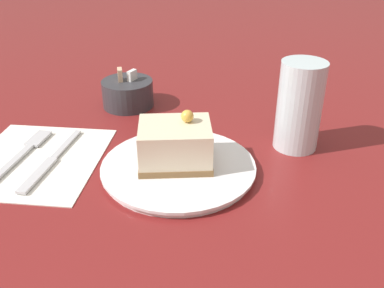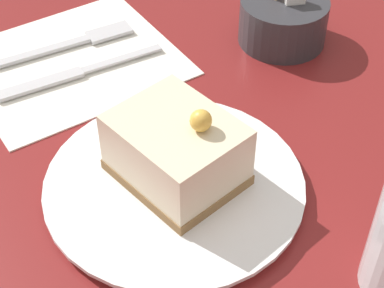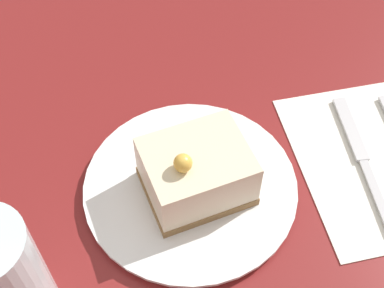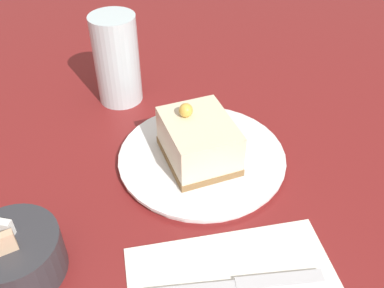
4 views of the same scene
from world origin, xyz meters
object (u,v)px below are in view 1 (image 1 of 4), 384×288
object	(u,v)px
plate	(179,167)
fork	(24,151)
drinking_glass	(299,106)
knife	(47,164)
sugar_bowl	(128,93)
cake_slice	(175,144)

from	to	relation	value
plate	fork	world-z (taller)	plate
drinking_glass	knife	bearing A→B (deg)	-164.18
fork	knife	distance (m)	0.06
plate	sugar_bowl	bearing A→B (deg)	119.91
plate	cake_slice	size ratio (longest dim) A/B	1.94
plate	drinking_glass	bearing A→B (deg)	28.08
knife	sugar_bowl	world-z (taller)	sugar_bowl
cake_slice	knife	distance (m)	0.18
cake_slice	drinking_glass	distance (m)	0.19
plate	fork	distance (m)	0.23
drinking_glass	sugar_bowl	bearing A→B (deg)	157.10
fork	cake_slice	bearing A→B (deg)	1.09
cake_slice	drinking_glass	size ratio (longest dim) A/B	0.82
plate	fork	xyz separation A→B (m)	(-0.23, 0.02, -0.00)
cake_slice	fork	world-z (taller)	cake_slice
cake_slice	sugar_bowl	world-z (taller)	cake_slice
plate	knife	world-z (taller)	plate
fork	knife	xyz separation A→B (m)	(0.05, -0.03, -0.00)
plate	fork	bearing A→B (deg)	174.90
drinking_glass	cake_slice	bearing A→B (deg)	-153.72
fork	plate	bearing A→B (deg)	0.11
knife	sugar_bowl	size ratio (longest dim) A/B	1.89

